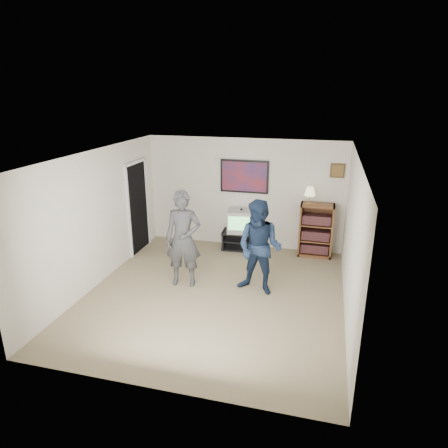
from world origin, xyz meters
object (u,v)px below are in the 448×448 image
at_px(crt_television, 241,221).
at_px(person_tall, 183,239).
at_px(bookshelf, 316,230).
at_px(person_short, 259,248).
at_px(media_stand, 241,240).

relative_size(crt_television, person_tall, 0.33).
distance_m(bookshelf, person_short, 2.20).
bearing_deg(media_stand, crt_television, 176.19).
height_order(crt_television, bookshelf, bookshelf).
distance_m(media_stand, crt_television, 0.47).
bearing_deg(crt_television, person_tall, -116.43).
relative_size(crt_television, bookshelf, 0.51).
xyz_separation_m(person_tall, person_short, (1.41, 0.04, -0.04)).
bearing_deg(person_short, media_stand, 124.02).
bearing_deg(person_tall, bookshelf, 32.39).
distance_m(person_tall, person_short, 1.41).
bearing_deg(bookshelf, crt_television, -178.27).
height_order(media_stand, bookshelf, bookshelf).
bearing_deg(person_tall, person_short, -7.08).
distance_m(media_stand, person_tall, 2.19).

